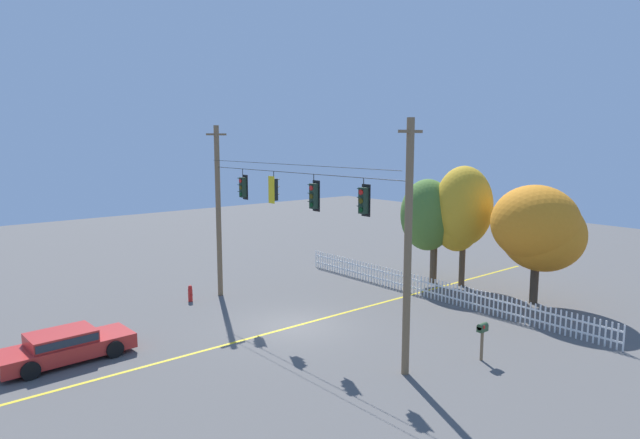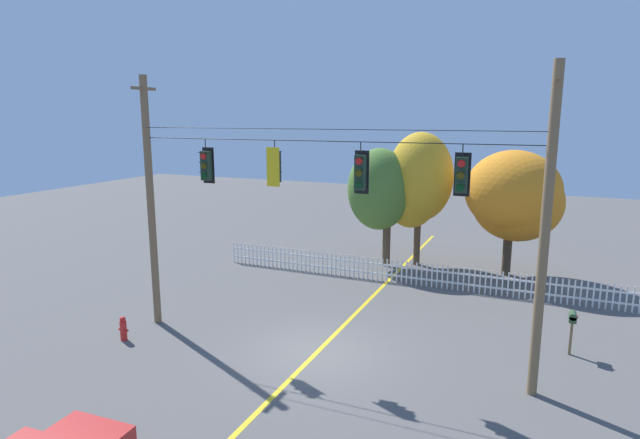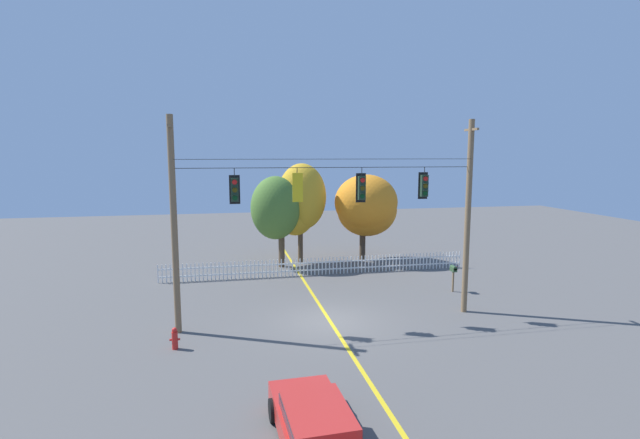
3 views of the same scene
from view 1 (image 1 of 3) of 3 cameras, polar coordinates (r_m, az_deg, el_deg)
The scene contains 14 objects.
ground at distance 24.34m, azimuth -2.69°, elevation -10.99°, with size 80.00×80.00×0.00m, color #565451.
lane_centerline_stripe at distance 24.33m, azimuth -2.69°, elevation -10.98°, with size 0.16×36.00×0.01m, color gold.
signal_support_span at distance 23.25m, azimuth -2.77°, elevation -0.55°, with size 12.95×1.10×8.73m.
traffic_signal_westbound_side at distance 26.34m, azimuth -7.96°, elevation 3.33°, with size 0.43×0.38×1.46m.
traffic_signal_southbound_primary at distance 24.21m, azimuth -4.81°, elevation 3.11°, with size 0.43×0.38×1.40m.
traffic_signal_northbound_secondary at distance 22.03m, azimuth -0.63°, elevation 2.45°, with size 0.43×0.38×1.50m.
traffic_signal_northbound_primary at distance 19.91m, azimuth 4.54°, elevation 1.98°, with size 0.43×0.38×1.40m.
white_picket_fence at distance 28.76m, azimuth 11.45°, elevation -7.00°, with size 18.53×0.06×1.05m.
autumn_maple_near_fence at distance 31.44m, azimuth 11.18°, elevation 0.51°, with size 3.14×3.10×5.87m.
autumn_maple_mid at distance 31.09m, azimuth 14.41°, elevation 0.97°, with size 3.65×3.35×6.64m.
autumn_oak_far_east at distance 28.48m, azimuth 21.66°, elevation -0.89°, with size 4.35×4.13×5.90m.
parked_car at distance 22.55m, azimuth -24.91°, elevation -11.73°, with size 2.05×4.70×1.15m.
fire_hydrant at distance 28.51m, azimuth -13.27°, elevation -7.45°, with size 0.38×0.22×0.83m.
roadside_mailbox at distance 21.27m, azimuth 16.45°, elevation -10.92°, with size 0.25×0.44×1.41m.
Camera 1 is at (18.35, -13.84, 8.01)m, focal length 30.94 mm.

